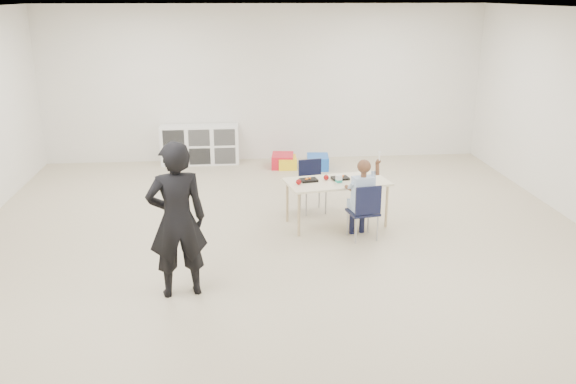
{
  "coord_description": "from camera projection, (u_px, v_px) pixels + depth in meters",
  "views": [
    {
      "loc": [
        -0.61,
        -6.6,
        2.98
      ],
      "look_at": [
        -0.0,
        -0.14,
        0.85
      ],
      "focal_mm": 38.0,
      "sensor_mm": 36.0,
      "label": 1
    }
  ],
  "objects": [
    {
      "name": "chair_near",
      "position": [
        363.0,
        211.0,
        7.65
      ],
      "size": [
        0.41,
        0.39,
        0.73
      ],
      "primitive_type": null,
      "rotation": [
        0.0,
        0.0,
        0.18
      ],
      "color": "black",
      "rests_on": "ground"
    },
    {
      "name": "bread_roll",
      "position": [
        360.0,
        179.0,
        7.99
      ],
      "size": [
        0.09,
        0.09,
        0.07
      ],
      "primitive_type": "ellipsoid",
      "color": "tan",
      "rests_on": "table"
    },
    {
      "name": "milk_carton",
      "position": [
        339.0,
        179.0,
        7.94
      ],
      "size": [
        0.08,
        0.08,
        0.1
      ],
      "primitive_type": "cube",
      "rotation": [
        0.0,
        0.0,
        0.18
      ],
      "color": "white",
      "rests_on": "table"
    },
    {
      "name": "bin_blue",
      "position": [
        318.0,
        162.0,
        10.8
      ],
      "size": [
        0.41,
        0.51,
        0.23
      ],
      "primitive_type": "cube",
      "rotation": [
        0.0,
        0.0,
        -0.09
      ],
      "color": "blue",
      "rests_on": "ground"
    },
    {
      "name": "chair_far",
      "position": [
        313.0,
        187.0,
        8.59
      ],
      "size": [
        0.41,
        0.39,
        0.73
      ],
      "primitive_type": null,
      "rotation": [
        0.0,
        0.0,
        0.18
      ],
      "color": "black",
      "rests_on": "ground"
    },
    {
      "name": "apple_near",
      "position": [
        326.0,
        177.0,
        8.06
      ],
      "size": [
        0.07,
        0.07,
        0.07
      ],
      "primitive_type": "sphere",
      "color": "maroon",
      "rests_on": "table"
    },
    {
      "name": "lunch_tray_near",
      "position": [
        340.0,
        178.0,
        8.11
      ],
      "size": [
        0.25,
        0.2,
        0.03
      ],
      "primitive_type": "cube",
      "rotation": [
        0.0,
        0.0,
        0.18
      ],
      "color": "black",
      "rests_on": "table"
    },
    {
      "name": "child",
      "position": [
        364.0,
        195.0,
        7.59
      ],
      "size": [
        0.57,
        0.57,
        1.16
      ],
      "primitive_type": null,
      "rotation": [
        0.0,
        0.0,
        0.18
      ],
      "color": "#B9D9FA",
      "rests_on": "chair_near"
    },
    {
      "name": "lunch_tray_far",
      "position": [
        309.0,
        180.0,
        8.02
      ],
      "size": [
        0.25,
        0.2,
        0.03
      ],
      "primitive_type": "cube",
      "rotation": [
        0.0,
        0.0,
        0.18
      ],
      "color": "black",
      "rests_on": "table"
    },
    {
      "name": "table",
      "position": [
        336.0,
        202.0,
        8.14
      ],
      "size": [
        1.43,
        0.9,
        0.61
      ],
      "rotation": [
        0.0,
        0.0,
        0.18
      ],
      "color": "#F7EBC5",
      "rests_on": "ground"
    },
    {
      "name": "apple_far",
      "position": [
        299.0,
        182.0,
        7.87
      ],
      "size": [
        0.07,
        0.07,
        0.07
      ],
      "primitive_type": "sphere",
      "color": "maroon",
      "rests_on": "table"
    },
    {
      "name": "room",
      "position": [
        287.0,
        141.0,
        6.78
      ],
      "size": [
        9.0,
        9.02,
        2.8
      ],
      "color": "beige",
      "rests_on": "ground"
    },
    {
      "name": "bin_yellow",
      "position": [
        287.0,
        162.0,
        10.84
      ],
      "size": [
        0.33,
        0.42,
        0.2
      ],
      "primitive_type": "cube",
      "rotation": [
        0.0,
        0.0,
        -0.04
      ],
      "color": "yellow",
      "rests_on": "ground"
    },
    {
      "name": "bin_red",
      "position": [
        283.0,
        161.0,
        10.88
      ],
      "size": [
        0.43,
        0.52,
        0.24
      ],
      "primitive_type": "cube",
      "rotation": [
        0.0,
        0.0,
        -0.12
      ],
      "color": "red",
      "rests_on": "ground"
    },
    {
      "name": "adult",
      "position": [
        177.0,
        220.0,
        6.08
      ],
      "size": [
        0.66,
        0.5,
        1.63
      ],
      "primitive_type": "imported",
      "rotation": [
        0.0,
        0.0,
        3.35
      ],
      "color": "black",
      "rests_on": "ground"
    },
    {
      "name": "cubby_shelf",
      "position": [
        200.0,
        145.0,
        11.06
      ],
      "size": [
        1.4,
        0.4,
        0.7
      ],
      "primitive_type": "cube",
      "color": "white",
      "rests_on": "ground"
    }
  ]
}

